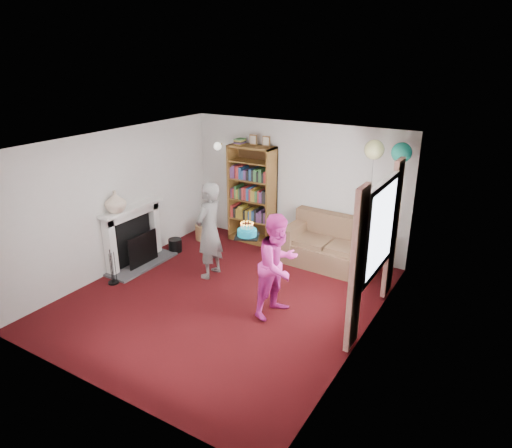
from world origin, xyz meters
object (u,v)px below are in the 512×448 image
Objects in this scene: person_striped at (209,231)px; person_magenta at (278,266)px; bookcase at (253,195)px; sofa at (332,247)px; birthday_cake at (247,233)px.

person_striped reaches higher than person_magenta.
bookcase is 1.79m from person_striped.
person_striped is (-1.65, -1.54, 0.51)m from sofa.
birthday_cake is at bearing -106.11° from sofa.
bookcase is 1.31× the size of sofa.
bookcase is at bearing 119.35° from birthday_cake.
birthday_cake is at bearing 67.73° from person_striped.
person_striped is at bearing -83.37° from bookcase.
bookcase reaches higher than person_striped.
bookcase reaches higher than sofa.
birthday_cake is at bearing 92.25° from person_magenta.
birthday_cake reaches higher than sofa.
person_magenta reaches higher than birthday_cake.
bookcase is 1.98m from sofa.
person_striped is 1.11m from birthday_cake.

